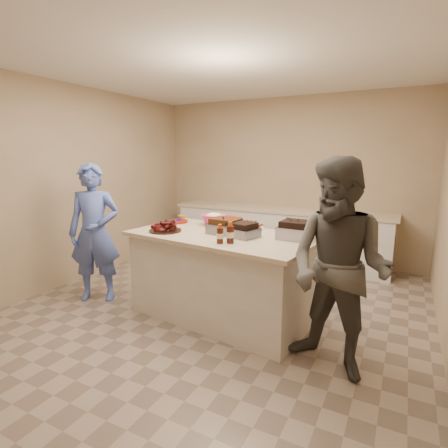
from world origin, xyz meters
The scene contains 20 objects.
room centered at (0.00, 0.00, 0.00)m, with size 4.50×5.00×2.70m, color tan, non-canonical shape.
back_counter centered at (0.00, 2.20, 0.45)m, with size 3.60×0.64×0.90m, color silver, non-canonical shape.
island centered at (0.13, -0.05, 0.00)m, with size 1.97×1.04×0.93m, color silver, non-canonical shape.
rib_platter centered at (-0.48, -0.22, 0.93)m, with size 0.36×0.36×0.14m, color #390806, non-canonical shape.
pulled_pork_tray centered at (0.16, -0.01, 0.93)m, with size 0.35×0.27×0.11m, color #47230F.
brisket_tray centered at (0.37, -0.06, 0.93)m, with size 0.31×0.26×0.09m, color black.
roasting_pan centered at (0.88, 0.12, 0.93)m, with size 0.31×0.31×0.12m, color gray.
coleslaw_bowl centered at (-0.19, 0.35, 0.93)m, with size 0.31×0.31×0.21m, color #C52D61, non-canonical shape.
sausage_plate centered at (0.30, 0.35, 0.93)m, with size 0.30×0.30×0.05m, color silver.
mac_cheese_dish centered at (0.83, 0.29, 0.93)m, with size 0.32×0.24×0.09m, color orange.
bbq_bottle_a centered at (0.30, -0.41, 0.93)m, with size 0.06×0.06×0.18m, color #38130B.
bbq_bottle_b centered at (0.39, -0.35, 0.93)m, with size 0.07×0.07×0.21m, color #38130B.
mustard_bottle centered at (-0.12, 0.16, 0.93)m, with size 0.04×0.04×0.12m, color #FFDF00.
sauce_bowl centered at (0.12, 0.19, 0.93)m, with size 0.13×0.04×0.13m, color silver.
plate_stack_large centered at (-0.66, 0.27, 0.93)m, with size 0.25×0.25×0.03m, color #9C1305.
plate_stack_small centered at (-0.72, -0.03, 0.93)m, with size 0.17×0.17×0.02m, color #9C1305.
plastic_cup centered at (-0.63, 0.32, 0.93)m, with size 0.09×0.09×0.09m, color #A97721.
basket_stack centered at (0.02, 0.38, 0.93)m, with size 0.21×0.16×0.11m, color #9C1305.
guest_blue centered at (-1.46, -0.33, 0.00)m, with size 0.61×1.67×0.40m, color #4E67BD.
guest_gray centered at (1.42, -0.50, 0.00)m, with size 0.85×1.75×0.66m, color #54514A.
Camera 1 is at (1.83, -3.25, 1.76)m, focal length 28.00 mm.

